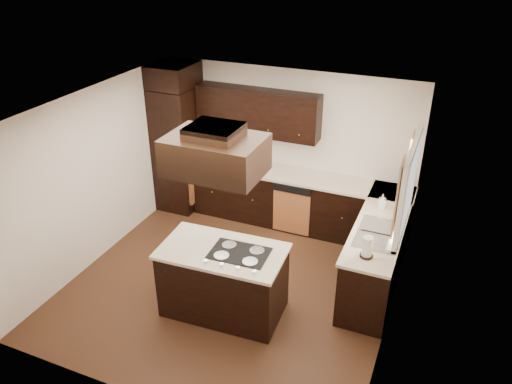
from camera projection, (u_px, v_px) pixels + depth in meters
floor at (233, 283)px, 6.91m from camera, size 4.20×4.20×0.02m
ceiling at (228, 108)px, 5.74m from camera, size 4.20×4.20×0.02m
wall_back at (286, 145)px, 8.05m from camera, size 4.20×0.02×2.50m
wall_front at (133, 306)px, 4.61m from camera, size 4.20×0.02×2.50m
wall_left at (96, 176)px, 7.05m from camera, size 0.02×4.20×2.50m
wall_right at (400, 239)px, 5.61m from camera, size 0.02×4.20×2.50m
oven_column at (179, 149)px, 8.41m from camera, size 0.65×0.75×2.12m
wall_oven_face at (197, 149)px, 8.27m from camera, size 0.05×0.62×0.78m
base_cabinets_back at (281, 198)px, 8.16m from camera, size 2.93×0.60×0.88m
base_cabinets_right at (379, 251)px, 6.82m from camera, size 0.60×2.40×0.88m
countertop_back at (281, 173)px, 7.94m from camera, size 2.93×0.63×0.04m
countertop_right at (382, 222)px, 6.62m from camera, size 0.63×2.40×0.04m
upper_cabinets at (258, 112)px, 7.79m from camera, size 2.00×0.34×0.72m
dishwasher_front at (292, 212)px, 7.84m from camera, size 0.60×0.05×0.72m
window_frame at (408, 186)px, 5.88m from camera, size 0.06×1.32×1.12m
window_pane at (411, 187)px, 5.87m from camera, size 0.00×1.20×1.00m
curtain_left at (398, 197)px, 5.54m from camera, size 0.02×0.34×0.90m
curtain_right at (408, 168)px, 6.22m from camera, size 0.02×0.34×0.90m
sink_rim at (378, 234)px, 6.31m from camera, size 0.52×0.84×0.01m
island at (223, 282)px, 6.22m from camera, size 1.50×0.87×0.88m
island_top at (222, 251)px, 6.01m from camera, size 1.56×0.93×0.04m
cooktop at (239, 253)px, 5.93m from camera, size 0.72×0.50×0.01m
range_hood at (215, 155)px, 5.42m from camera, size 1.05×0.72×0.42m
hood_duct at (214, 131)px, 5.29m from camera, size 0.55×0.50×0.13m
blender_base at (226, 161)px, 8.19m from camera, size 0.15×0.15×0.10m
blender_pitcher at (226, 151)px, 8.10m from camera, size 0.13×0.13×0.26m
spice_rack at (237, 157)px, 8.12m from camera, size 0.35×0.18×0.28m
mixing_bowl at (220, 161)px, 8.21m from camera, size 0.32×0.32×0.07m
soap_bottle at (382, 201)px, 6.85m from camera, size 0.10×0.10×0.21m
paper_towel at (367, 247)px, 5.81m from camera, size 0.14×0.14×0.27m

